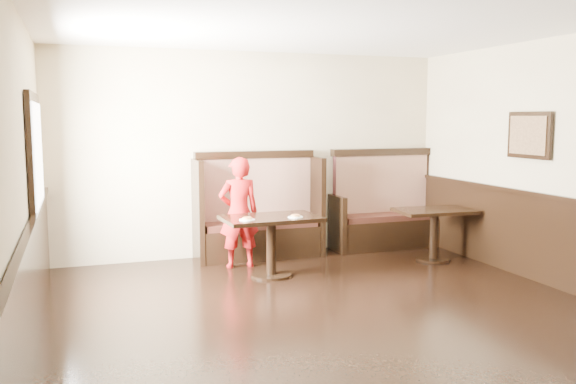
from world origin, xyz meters
name	(u,v)px	position (x,y,z in m)	size (l,w,h in m)	color
ground	(365,336)	(0.00, 0.00, 0.00)	(7.00, 7.00, 0.00)	black
room_shell	(322,257)	(-0.30, 0.28, 0.67)	(7.00, 7.00, 7.00)	beige
booth_main	(258,219)	(0.00, 3.30, 0.53)	(1.75, 0.72, 1.45)	black
booth_neighbor	(384,215)	(1.95, 3.29, 0.48)	(1.65, 0.72, 1.45)	black
table_main	(271,230)	(-0.15, 2.22, 0.56)	(1.17, 0.76, 0.73)	black
table_neighbor	(434,222)	(2.16, 2.30, 0.52)	(1.04, 0.72, 0.69)	black
child	(239,213)	(-0.40, 2.79, 0.71)	(0.52, 0.34, 1.41)	#AF1213
pizza_plate_left	(247,219)	(-0.49, 2.07, 0.74)	(0.19, 0.19, 0.03)	white
pizza_plate_right	(295,216)	(0.10, 2.07, 0.74)	(0.18, 0.18, 0.03)	white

